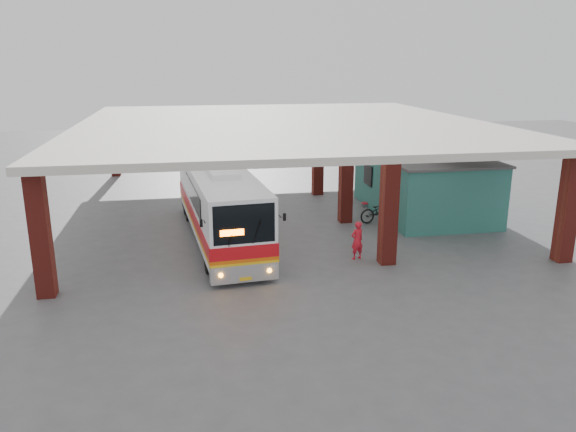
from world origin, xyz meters
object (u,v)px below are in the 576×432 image
(coach_bus, at_px, (219,203))
(motorcycle, at_px, (381,211))
(red_chair, at_px, (367,201))
(pedestrian, at_px, (357,240))

(coach_bus, distance_m, motorcycle, 8.17)
(red_chair, bearing_deg, motorcycle, -96.76)
(pedestrian, bearing_deg, red_chair, -131.48)
(coach_bus, relative_size, pedestrian, 7.54)
(pedestrian, bearing_deg, motorcycle, -139.46)
(motorcycle, xyz_separation_m, pedestrian, (-2.72, -4.92, 0.21))
(coach_bus, xyz_separation_m, red_chair, (8.29, 4.34, -1.36))
(coach_bus, distance_m, pedestrian, 6.43)
(pedestrian, height_order, red_chair, pedestrian)
(coach_bus, height_order, pedestrian, coach_bus)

